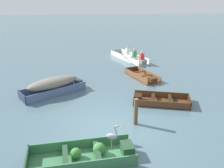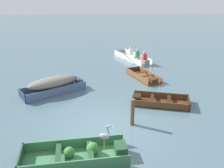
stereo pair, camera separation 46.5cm
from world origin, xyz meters
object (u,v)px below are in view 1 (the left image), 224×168
at_px(heron_on_dinghy, 112,136).
at_px(dinghy_green_foreground, 87,155).
at_px(skiff_wooden_brown_near_moored, 143,76).
at_px(skiff_dark_varnish_far_moored, 159,100).
at_px(rowboat_white_with_crew, 131,57).
at_px(mooring_post, 136,112).
at_px(skiff_slate_blue_mid_moored, 53,85).

bearing_deg(heron_on_dinghy, dinghy_green_foreground, 168.76).
bearing_deg(dinghy_green_foreground, skiff_wooden_brown_near_moored, 66.57).
distance_m(skiff_wooden_brown_near_moored, skiff_dark_varnish_far_moored, 3.24).
xyz_separation_m(dinghy_green_foreground, rowboat_white_with_crew, (2.87, 10.81, 0.07)).
distance_m(skiff_wooden_brown_near_moored, mooring_post, 5.21).
relative_size(skiff_dark_varnish_far_moored, mooring_post, 2.51).
distance_m(skiff_slate_blue_mid_moored, mooring_post, 4.80).
bearing_deg(skiff_dark_varnish_far_moored, dinghy_green_foreground, -129.88).
xyz_separation_m(skiff_slate_blue_mid_moored, rowboat_white_with_crew, (4.64, 5.63, -0.26)).
relative_size(rowboat_white_with_crew, heron_on_dinghy, 4.38).
bearing_deg(heron_on_dinghy, mooring_post, 63.60).
xyz_separation_m(rowboat_white_with_crew, mooring_post, (-1.07, -8.84, 0.32)).
bearing_deg(skiff_wooden_brown_near_moored, rowboat_white_with_crew, 92.53).
height_order(heron_on_dinghy, mooring_post, heron_on_dinghy).
relative_size(skiff_wooden_brown_near_moored, rowboat_white_with_crew, 0.70).
bearing_deg(mooring_post, dinghy_green_foreground, -132.46).
bearing_deg(heron_on_dinghy, rowboat_white_with_crew, 79.04).
relative_size(skiff_slate_blue_mid_moored, rowboat_white_with_crew, 0.86).
height_order(dinghy_green_foreground, mooring_post, mooring_post).
xyz_separation_m(skiff_dark_varnish_far_moored, rowboat_white_with_crew, (-0.28, 7.04, 0.10)).
bearing_deg(skiff_slate_blue_mid_moored, mooring_post, -42.05).
relative_size(dinghy_green_foreground, skiff_wooden_brown_near_moored, 1.30).
relative_size(skiff_wooden_brown_near_moored, skiff_slate_blue_mid_moored, 0.81).
height_order(skiff_wooden_brown_near_moored, skiff_dark_varnish_far_moored, skiff_dark_varnish_far_moored).
height_order(rowboat_white_with_crew, heron_on_dinghy, heron_on_dinghy).
distance_m(rowboat_white_with_crew, heron_on_dinghy, 11.18).
distance_m(skiff_slate_blue_mid_moored, rowboat_white_with_crew, 7.30).
distance_m(skiff_wooden_brown_near_moored, skiff_slate_blue_mid_moored, 5.16).
distance_m(skiff_wooden_brown_near_moored, rowboat_white_with_crew, 3.80).
height_order(skiff_slate_blue_mid_moored, heron_on_dinghy, heron_on_dinghy).
bearing_deg(skiff_slate_blue_mid_moored, skiff_wooden_brown_near_moored, 20.86).
xyz_separation_m(dinghy_green_foreground, skiff_slate_blue_mid_moored, (-1.77, 5.18, 0.32)).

